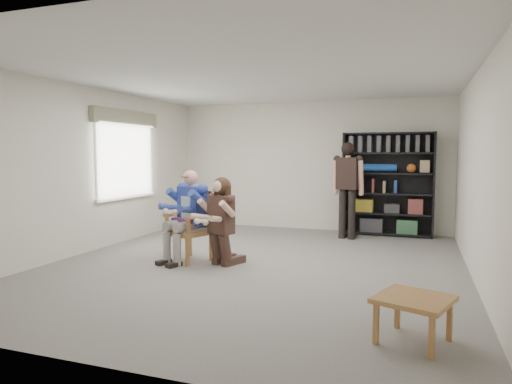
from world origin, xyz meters
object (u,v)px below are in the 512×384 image
at_px(kneeling_woman, 219,222).
at_px(side_table, 413,320).
at_px(seated_man, 188,216).
at_px(standing_man, 347,191).
at_px(armchair, 189,226).
at_px(bookshelf, 388,184).

xyz_separation_m(kneeling_woman, side_table, (2.75, -1.97, -0.45)).
relative_size(seated_man, standing_man, 0.76).
distance_m(armchair, standing_man, 3.42).
xyz_separation_m(kneeling_woman, bookshelf, (2.18, 3.50, 0.39)).
relative_size(seated_man, side_table, 2.38).
distance_m(standing_man, side_table, 5.01).
bearing_deg(kneeling_woman, side_table, -14.15).
distance_m(bookshelf, standing_man, 0.99).
height_order(armchair, seated_man, seated_man).
height_order(seated_man, kneeling_woman, seated_man).
bearing_deg(armchair, kneeling_woman, 9.71).
distance_m(seated_man, kneeling_woman, 0.60).
bearing_deg(seated_man, kneeling_woman, 9.71).
bearing_deg(side_table, bookshelf, 95.91).
distance_m(seated_man, side_table, 3.96).
height_order(armchair, bookshelf, bookshelf).
relative_size(kneeling_woman, side_table, 2.18).
bearing_deg(standing_man, kneeling_woman, -106.23).
bearing_deg(bookshelf, armchair, -129.26).
height_order(armchair, kneeling_woman, kneeling_woman).
bearing_deg(standing_man, armchair, -115.89).
height_order(standing_man, side_table, standing_man).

